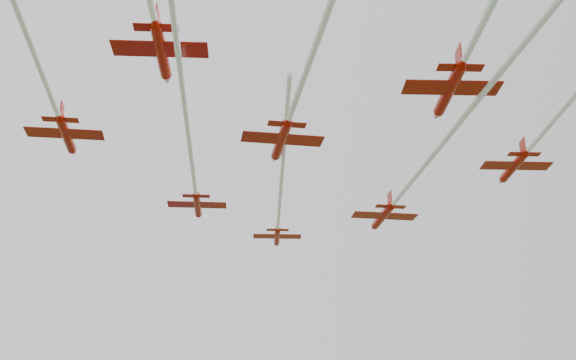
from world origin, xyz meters
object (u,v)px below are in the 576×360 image
object	(u,v)px
jet_lead	(280,205)
jet_row3_right	(558,115)
jet_row4_right	(484,20)
jet_row2_left	(192,161)
jet_row3_mid	(302,84)
jet_row2_right	(415,177)
jet_row3_left	(44,78)

from	to	relation	value
jet_lead	jet_row3_right	size ratio (longest dim) A/B	1.08
jet_row3_right	jet_row4_right	size ratio (longest dim) A/B	1.02
jet_lead	jet_row2_left	world-z (taller)	jet_lead
jet_lead	jet_row3_mid	bearing A→B (deg)	-88.10
jet_row3_right	jet_row2_right	bearing A→B (deg)	120.13
jet_lead	jet_row3_left	xyz separation A→B (m)	(-32.44, -27.99, 0.53)
jet_row2_left	jet_row3_right	world-z (taller)	jet_row2_left
jet_row3_mid	jet_row4_right	bearing A→B (deg)	-50.14
jet_row2_right	jet_row4_right	bearing A→B (deg)	-97.65
jet_row2_left	jet_row3_mid	distance (m)	22.06
jet_row2_left	jet_row3_left	distance (m)	21.70
jet_row3_left	jet_row3_mid	xyz separation A→B (m)	(24.67, -7.47, -0.82)
jet_row3_right	jet_row4_right	world-z (taller)	jet_row4_right
jet_row2_left	jet_row2_right	xyz separation A→B (m)	(27.27, -5.07, -1.02)
jet_row3_mid	jet_row4_right	distance (m)	19.59
jet_row3_right	jet_row3_mid	bearing A→B (deg)	-176.95
jet_row3_left	jet_row4_right	world-z (taller)	jet_row3_left
jet_row2_right	jet_row3_mid	distance (m)	25.24
jet_row4_right	jet_lead	bearing A→B (deg)	107.58
jet_row3_left	jet_row3_mid	bearing A→B (deg)	-7.23
jet_row2_left	jet_row3_right	bearing A→B (deg)	-25.55
jet_row3_mid	jet_row3_right	xyz separation A→B (m)	(25.68, -5.00, -2.18)
jet_lead	jet_row2_right	size ratio (longest dim) A/B	0.93
jet_lead	jet_row2_right	xyz separation A→B (m)	(11.96, -19.82, -1.94)
jet_row2_right	jet_row4_right	distance (m)	33.41
jet_lead	jet_row3_right	bearing A→B (deg)	-51.86
jet_row2_left	jet_row2_right	distance (m)	27.76
jet_row3_mid	jet_row3_right	world-z (taller)	jet_row3_mid
jet_row3_left	jet_row4_right	xyz separation A→B (m)	(35.20, -23.94, -2.07)
jet_row2_right	jet_row3_mid	bearing A→B (deg)	-133.26
jet_row2_right	jet_row3_right	world-z (taller)	jet_row2_right
jet_row2_right	jet_row3_left	size ratio (longest dim) A/B	1.11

